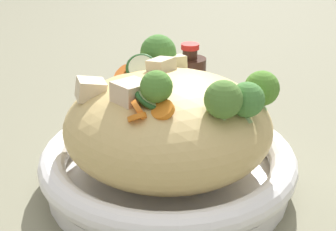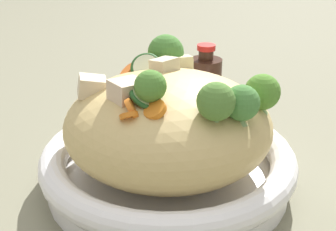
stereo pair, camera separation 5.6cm
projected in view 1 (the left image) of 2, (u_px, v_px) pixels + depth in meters
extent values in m
plane|color=#76745C|center=(168.00, 182.00, 0.60)|extent=(3.00, 3.00, 0.00)
cylinder|color=white|center=(168.00, 175.00, 0.60)|extent=(0.31, 0.31, 0.02)
torus|color=white|center=(168.00, 157.00, 0.59)|extent=(0.33, 0.33, 0.03)
ellipsoid|color=tan|center=(168.00, 125.00, 0.57)|extent=(0.26, 0.26, 0.13)
torus|color=tan|center=(169.00, 86.00, 0.55)|extent=(0.05, 0.05, 0.02)
torus|color=tan|center=(180.00, 87.00, 0.59)|extent=(0.09, 0.09, 0.02)
cone|color=#9AB679|center=(245.00, 117.00, 0.50)|extent=(0.02, 0.02, 0.02)
sphere|color=#467E3A|center=(247.00, 100.00, 0.49)|extent=(0.05, 0.05, 0.04)
cone|color=#97BF7C|center=(158.00, 70.00, 0.64)|extent=(0.04, 0.04, 0.02)
sphere|color=#457C33|center=(158.00, 53.00, 0.63)|extent=(0.07, 0.07, 0.05)
cone|color=#99B775|center=(260.00, 105.00, 0.55)|extent=(0.02, 0.02, 0.02)
sphere|color=#50852E|center=(262.00, 88.00, 0.54)|extent=(0.05, 0.05, 0.04)
cone|color=#A3BB78|center=(222.00, 118.00, 0.49)|extent=(0.02, 0.02, 0.01)
sphere|color=#4F7B34|center=(223.00, 99.00, 0.48)|extent=(0.05, 0.05, 0.04)
cone|color=#A1B870|center=(157.00, 103.00, 0.49)|extent=(0.03, 0.03, 0.01)
sphere|color=#4D8132|center=(156.00, 87.00, 0.48)|extent=(0.05, 0.05, 0.04)
cylinder|color=orange|center=(122.00, 72.00, 0.61)|extent=(0.03, 0.03, 0.02)
cylinder|color=orange|center=(137.00, 117.00, 0.47)|extent=(0.03, 0.03, 0.02)
cylinder|color=orange|center=(157.00, 81.00, 0.53)|extent=(0.03, 0.03, 0.01)
cylinder|color=orange|center=(140.00, 111.00, 0.48)|extent=(0.02, 0.03, 0.03)
cylinder|color=orange|center=(163.00, 110.00, 0.48)|extent=(0.03, 0.04, 0.02)
cylinder|color=beige|center=(169.00, 72.00, 0.66)|extent=(0.04, 0.05, 0.03)
torus|color=#305828|center=(169.00, 72.00, 0.66)|extent=(0.05, 0.05, 0.04)
cylinder|color=beige|center=(142.00, 68.00, 0.60)|extent=(0.04, 0.03, 0.03)
torus|color=#255122|center=(142.00, 68.00, 0.60)|extent=(0.04, 0.04, 0.04)
cylinder|color=beige|center=(248.00, 88.00, 0.58)|extent=(0.04, 0.04, 0.02)
torus|color=#265829|center=(248.00, 88.00, 0.58)|extent=(0.05, 0.04, 0.03)
cylinder|color=beige|center=(152.00, 97.00, 0.50)|extent=(0.05, 0.05, 0.02)
torus|color=#245725|center=(152.00, 97.00, 0.50)|extent=(0.06, 0.06, 0.03)
cube|color=beige|center=(161.00, 67.00, 0.58)|extent=(0.04, 0.04, 0.02)
cube|color=beige|center=(91.00, 90.00, 0.54)|extent=(0.04, 0.04, 0.03)
cube|color=beige|center=(131.00, 92.00, 0.51)|extent=(0.05, 0.05, 0.02)
cube|color=beige|center=(175.00, 64.00, 0.63)|extent=(0.04, 0.04, 0.03)
cylinder|color=#381E14|center=(189.00, 83.00, 0.82)|extent=(0.06, 0.06, 0.09)
cylinder|color=#381E14|center=(190.00, 54.00, 0.80)|extent=(0.03, 0.03, 0.02)
cylinder|color=red|center=(190.00, 46.00, 0.79)|extent=(0.03, 0.03, 0.01)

